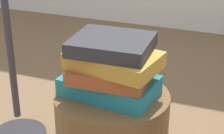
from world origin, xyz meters
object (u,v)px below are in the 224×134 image
book_ochre (114,60)px  book_charcoal (111,44)px  book_rust (113,73)px  book_teal (109,86)px

book_ochre → book_charcoal: book_charcoal is taller
book_ochre → book_charcoal: bearing=156.3°
book_rust → book_charcoal: (-0.01, 0.01, 0.09)m
book_ochre → book_charcoal: 0.05m
book_rust → book_ochre: book_ochre is taller
book_rust → book_ochre: bearing=-32.0°
book_rust → book_charcoal: size_ratio=1.01×
book_teal → book_charcoal: size_ratio=1.24×
book_charcoal → book_teal: bearing=-133.3°
book_rust → book_ochre: (0.01, -0.00, 0.05)m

